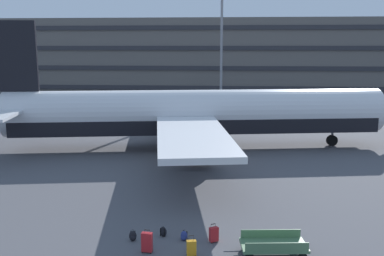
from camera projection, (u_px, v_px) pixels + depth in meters
ground_plane at (201, 157)px, 33.07m from camera, size 600.00×600.00×0.00m
terminal_structure at (216, 57)px, 79.09m from camera, size 169.85×19.39×12.72m
airliner at (191, 114)px, 35.32m from camera, size 36.00×29.22×10.17m
light_mast_left at (222, 22)px, 61.90m from camera, size 1.80×0.50×20.01m
suitcase_scuffed at (214, 234)px, 18.62m from camera, size 0.43×0.37×0.80m
suitcase_purple at (147, 242)px, 17.67m from camera, size 0.46×0.28×0.95m
suitcase_large at (191, 248)px, 17.38m from camera, size 0.42×0.29×0.85m
backpack_upright at (163, 232)px, 19.20m from camera, size 0.37×0.30×0.50m
backpack_silver at (184, 236)px, 18.80m from camera, size 0.37×0.37×0.47m
backpack_red at (133, 236)px, 18.75m from camera, size 0.34×0.26×0.51m
baggage_cart at (273, 245)px, 17.43m from camera, size 3.35×1.54×0.82m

